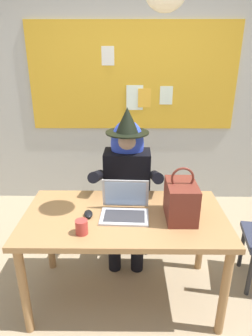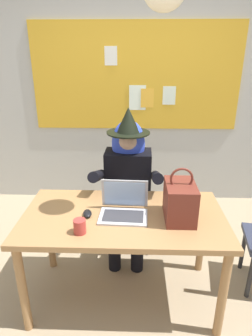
{
  "view_description": "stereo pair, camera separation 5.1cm",
  "coord_description": "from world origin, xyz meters",
  "px_view_note": "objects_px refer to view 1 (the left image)",
  "views": [
    {
      "loc": [
        -0.05,
        -1.75,
        1.82
      ],
      "look_at": [
        -0.07,
        0.37,
        0.97
      ],
      "focal_mm": 30.94,
      "sensor_mm": 36.0,
      "label": 1
    },
    {
      "loc": [
        0.0,
        -1.75,
        1.82
      ],
      "look_at": [
        -0.07,
        0.37,
        0.97
      ],
      "focal_mm": 30.94,
      "sensor_mm": 36.0,
      "label": 2
    }
  ],
  "objects_px": {
    "handbag": "(181,200)",
    "computer_mouse": "(88,214)",
    "chair_at_desk": "(126,195)",
    "laptop": "(125,207)",
    "coffee_mug": "(82,227)",
    "desk_main": "(125,225)",
    "person_costumed": "(127,174)"
  },
  "relations": [
    {
      "from": "chair_at_desk",
      "to": "coffee_mug",
      "type": "relative_size",
      "value": 9.68
    },
    {
      "from": "laptop",
      "to": "handbag",
      "type": "relative_size",
      "value": 0.92
    },
    {
      "from": "computer_mouse",
      "to": "chair_at_desk",
      "type": "bearing_deg",
      "value": 59.8
    },
    {
      "from": "desk_main",
      "to": "person_costumed",
      "type": "distance_m",
      "value": 0.64
    },
    {
      "from": "handbag",
      "to": "coffee_mug",
      "type": "height_order",
      "value": "handbag"
    },
    {
      "from": "handbag",
      "to": "coffee_mug",
      "type": "bearing_deg",
      "value": -163.01
    },
    {
      "from": "laptop",
      "to": "computer_mouse",
      "type": "distance_m",
      "value": 0.26
    },
    {
      "from": "desk_main",
      "to": "laptop",
      "type": "relative_size",
      "value": 4.16
    },
    {
      "from": "chair_at_desk",
      "to": "coffee_mug",
      "type": "height_order",
      "value": "chair_at_desk"
    },
    {
      "from": "person_costumed",
      "to": "handbag",
      "type": "xyz_separation_m",
      "value": [
        0.37,
        -0.65,
        0.08
      ]
    },
    {
      "from": "desk_main",
      "to": "handbag",
      "type": "distance_m",
      "value": 0.45
    },
    {
      "from": "laptop",
      "to": "chair_at_desk",
      "type": "bearing_deg",
      "value": 92.04
    },
    {
      "from": "desk_main",
      "to": "computer_mouse",
      "type": "relative_size",
      "value": 13.87
    },
    {
      "from": "chair_at_desk",
      "to": "coffee_mug",
      "type": "xyz_separation_m",
      "value": [
        -0.28,
        -0.97,
        0.27
      ]
    },
    {
      "from": "desk_main",
      "to": "handbag",
      "type": "relative_size",
      "value": 3.82
    },
    {
      "from": "handbag",
      "to": "computer_mouse",
      "type": "bearing_deg",
      "value": 179.13
    },
    {
      "from": "desk_main",
      "to": "coffee_mug",
      "type": "xyz_separation_m",
      "value": [
        -0.27,
        -0.23,
        0.14
      ]
    },
    {
      "from": "laptop",
      "to": "handbag",
      "type": "distance_m",
      "value": 0.4
    },
    {
      "from": "coffee_mug",
      "to": "chair_at_desk",
      "type": "bearing_deg",
      "value": 74.15
    },
    {
      "from": "person_costumed",
      "to": "desk_main",
      "type": "bearing_deg",
      "value": 0.06
    },
    {
      "from": "person_costumed",
      "to": "coffee_mug",
      "type": "relative_size",
      "value": 14.58
    },
    {
      "from": "handbag",
      "to": "chair_at_desk",
      "type": "bearing_deg",
      "value": 116.05
    },
    {
      "from": "person_costumed",
      "to": "handbag",
      "type": "bearing_deg",
      "value": 31.14
    },
    {
      "from": "coffee_mug",
      "to": "handbag",
      "type": "bearing_deg",
      "value": 16.99
    },
    {
      "from": "chair_at_desk",
      "to": "computer_mouse",
      "type": "distance_m",
      "value": 0.84
    },
    {
      "from": "desk_main",
      "to": "coffee_mug",
      "type": "height_order",
      "value": "coffee_mug"
    },
    {
      "from": "laptop",
      "to": "handbag",
      "type": "bearing_deg",
      "value": -3.87
    },
    {
      "from": "chair_at_desk",
      "to": "person_costumed",
      "type": "distance_m",
      "value": 0.3
    },
    {
      "from": "chair_at_desk",
      "to": "handbag",
      "type": "relative_size",
      "value": 2.43
    },
    {
      "from": "chair_at_desk",
      "to": "laptop",
      "type": "height_order",
      "value": "laptop"
    },
    {
      "from": "desk_main",
      "to": "chair_at_desk",
      "type": "xyz_separation_m",
      "value": [
        0.01,
        0.74,
        -0.13
      ]
    },
    {
      "from": "desk_main",
      "to": "person_costumed",
      "type": "xyz_separation_m",
      "value": [
        0.01,
        0.62,
        0.14
      ]
    }
  ]
}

